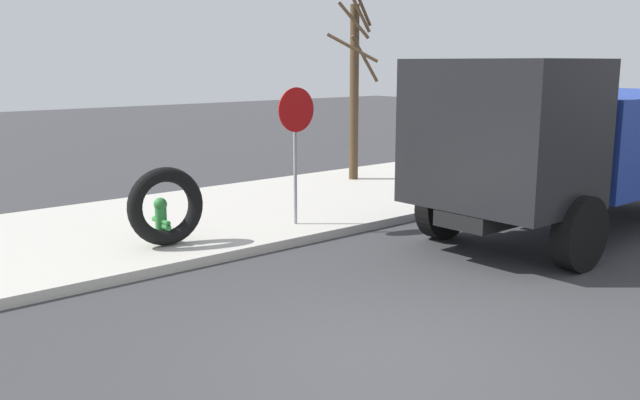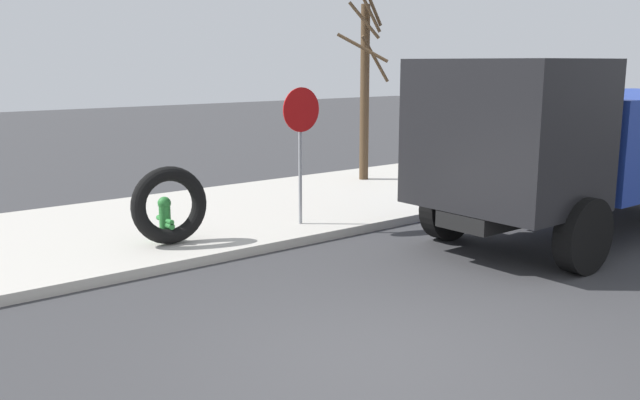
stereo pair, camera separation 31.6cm
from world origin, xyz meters
name	(u,v)px [view 1 (the left image)]	position (x,y,z in m)	size (l,w,h in m)	color
ground_plane	(387,358)	(0.00, 0.00, 0.00)	(80.00, 80.00, 0.00)	#38383A
sidewalk_curb	(113,234)	(0.00, 6.50, 0.07)	(36.00, 5.00, 0.15)	#BCB7AD
fire_hydrant	(161,219)	(0.20, 5.11, 0.54)	(0.21, 0.47, 0.73)	#2D8438
loose_tire	(166,206)	(0.21, 4.95, 0.77)	(1.22, 1.22, 0.23)	black
stop_sign	(296,130)	(2.63, 4.76, 1.81)	(0.76, 0.08, 2.38)	gray
dump_truck_blue	(580,141)	(6.38, 1.59, 1.61)	(7.00, 2.80, 3.00)	#1E3899
bare_tree	(355,83)	(6.68, 7.58, 2.46)	(1.24, 0.96, 4.84)	#4C3823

